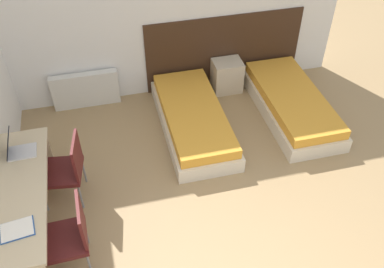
# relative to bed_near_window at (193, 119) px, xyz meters

# --- Properties ---
(wall_back) EXTENTS (5.38, 0.05, 2.70)m
(wall_back) POSITION_rel_bed_near_window_xyz_m (-0.19, 1.04, 1.18)
(wall_back) COLOR white
(wall_back) RESTS_ON ground_plane
(headboard_panel) EXTENTS (2.42, 0.03, 1.15)m
(headboard_panel) POSITION_rel_bed_near_window_xyz_m (0.74, 1.01, 0.40)
(headboard_panel) COLOR #382316
(headboard_panel) RESTS_ON ground_plane
(bed_near_window) EXTENTS (0.85, 1.95, 0.36)m
(bed_near_window) POSITION_rel_bed_near_window_xyz_m (0.00, 0.00, 0.00)
(bed_near_window) COLOR beige
(bed_near_window) RESTS_ON ground_plane
(bed_near_door) EXTENTS (0.85, 1.95, 0.36)m
(bed_near_door) POSITION_rel_bed_near_window_xyz_m (1.47, 0.00, 0.00)
(bed_near_door) COLOR beige
(bed_near_door) RESTS_ON ground_plane
(nightstand) EXTENTS (0.44, 0.35, 0.50)m
(nightstand) POSITION_rel_bed_near_window_xyz_m (0.74, 0.80, 0.08)
(nightstand) COLOR beige
(nightstand) RESTS_ON ground_plane
(radiator) EXTENTS (0.97, 0.12, 0.55)m
(radiator) POSITION_rel_bed_near_window_xyz_m (-1.40, 0.92, 0.10)
(radiator) COLOR silver
(radiator) RESTS_ON ground_plane
(desk) EXTENTS (0.53, 1.83, 0.73)m
(desk) POSITION_rel_bed_near_window_xyz_m (-2.12, -1.29, 0.40)
(desk) COLOR #C6B28E
(desk) RESTS_ON ground_plane
(chair_near_laptop) EXTENTS (0.53, 0.53, 0.87)m
(chair_near_laptop) POSITION_rel_bed_near_window_xyz_m (-1.69, -0.83, 0.30)
(chair_near_laptop) COLOR #511919
(chair_near_laptop) RESTS_ON ground_plane
(chair_near_notebook) EXTENTS (0.48, 0.48, 0.87)m
(chair_near_notebook) POSITION_rel_bed_near_window_xyz_m (-1.69, -1.76, 0.30)
(chair_near_notebook) COLOR #511919
(chair_near_notebook) RESTS_ON ground_plane
(laptop) EXTENTS (0.31, 0.24, 0.31)m
(laptop) POSITION_rel_bed_near_window_xyz_m (-2.15, -0.75, 0.63)
(laptop) COLOR silver
(laptop) RESTS_ON desk
(open_notebook) EXTENTS (0.33, 0.27, 0.02)m
(open_notebook) POSITION_rel_bed_near_window_xyz_m (-2.11, -1.79, 0.57)
(open_notebook) COLOR #1E4793
(open_notebook) RESTS_ON desk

